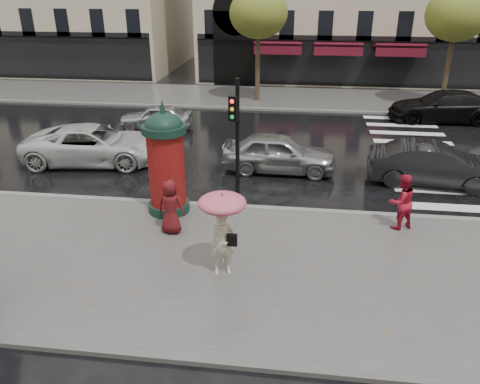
# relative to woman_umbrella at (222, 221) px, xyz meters

# --- Properties ---
(ground) EXTENTS (160.00, 160.00, 0.00)m
(ground) POSITION_rel_woman_umbrella_xyz_m (1.11, 0.89, -1.61)
(ground) COLOR black
(ground) RESTS_ON ground
(near_sidewalk) EXTENTS (90.00, 7.00, 0.12)m
(near_sidewalk) POSITION_rel_woman_umbrella_xyz_m (1.11, 0.39, -1.55)
(near_sidewalk) COLOR #474744
(near_sidewalk) RESTS_ON ground
(far_sidewalk) EXTENTS (90.00, 6.00, 0.12)m
(far_sidewalk) POSITION_rel_woman_umbrella_xyz_m (1.11, 19.89, -1.55)
(far_sidewalk) COLOR #474744
(far_sidewalk) RESTS_ON ground
(near_kerb) EXTENTS (90.00, 0.25, 0.14)m
(near_kerb) POSITION_rel_woman_umbrella_xyz_m (1.11, 3.89, -1.54)
(near_kerb) COLOR slate
(near_kerb) RESTS_ON ground
(far_kerb) EXTENTS (90.00, 0.25, 0.14)m
(far_kerb) POSITION_rel_woman_umbrella_xyz_m (1.11, 16.89, -1.54)
(far_kerb) COLOR slate
(far_kerb) RESTS_ON ground
(zebra_crossing) EXTENTS (3.60, 11.75, 0.01)m
(zebra_crossing) POSITION_rel_woman_umbrella_xyz_m (7.11, 10.49, -1.60)
(zebra_crossing) COLOR silver
(zebra_crossing) RESTS_ON ground
(tree_far_left) EXTENTS (3.40, 3.40, 6.64)m
(tree_far_left) POSITION_rel_woman_umbrella_xyz_m (-0.89, 18.89, 3.56)
(tree_far_left) COLOR #38281C
(tree_far_left) RESTS_ON ground
(tree_far_right) EXTENTS (3.40, 3.40, 6.64)m
(tree_far_right) POSITION_rel_woman_umbrella_xyz_m (10.11, 18.89, 3.56)
(tree_far_right) COLOR #38281C
(tree_far_right) RESTS_ON ground
(woman_umbrella) EXTENTS (1.17, 1.17, 2.25)m
(woman_umbrella) POSITION_rel_woman_umbrella_xyz_m (0.00, 0.00, 0.00)
(woman_umbrella) COLOR beige
(woman_umbrella) RESTS_ON near_sidewalk
(woman_red) EXTENTS (1.04, 0.96, 1.72)m
(woman_red) POSITION_rel_woman_umbrella_xyz_m (4.85, 3.03, -0.63)
(woman_red) COLOR #B5162D
(woman_red) RESTS_ON near_sidewalk
(man_burgundy) EXTENTS (0.86, 0.61, 1.65)m
(man_burgundy) POSITION_rel_woman_umbrella_xyz_m (-1.85, 1.92, -0.66)
(man_burgundy) COLOR #571114
(man_burgundy) RESTS_ON near_sidewalk
(morris_column) EXTENTS (1.36, 1.36, 3.66)m
(morris_column) POSITION_rel_woman_umbrella_xyz_m (-2.30, 3.29, 0.27)
(morris_column) COLOR black
(morris_column) RESTS_ON near_sidewalk
(traffic_light) EXTENTS (0.31, 0.42, 4.23)m
(traffic_light) POSITION_rel_woman_umbrella_xyz_m (-0.15, 3.61, 1.08)
(traffic_light) COLOR black
(traffic_light) RESTS_ON near_sidewalk
(car_silver) EXTENTS (4.49, 1.89, 1.52)m
(car_silver) POSITION_rel_woman_umbrella_xyz_m (1.02, 7.48, -0.85)
(car_silver) COLOR #999A9E
(car_silver) RESTS_ON ground
(car_darkgrey) EXTENTS (4.81, 2.11, 1.54)m
(car_darkgrey) POSITION_rel_woman_umbrella_xyz_m (6.72, 6.87, -0.84)
(car_darkgrey) COLOR black
(car_darkgrey) RESTS_ON ground
(car_white) EXTENTS (5.81, 3.14, 1.55)m
(car_white) POSITION_rel_woman_umbrella_xyz_m (-6.60, 7.47, -0.83)
(car_white) COLOR silver
(car_white) RESTS_ON ground
(car_black) EXTENTS (5.63, 2.44, 1.61)m
(car_black) POSITION_rel_woman_umbrella_xyz_m (9.34, 15.82, -0.80)
(car_black) COLOR black
(car_black) RESTS_ON ground
(car_far_silver) EXTENTS (3.76, 1.76, 1.25)m
(car_far_silver) POSITION_rel_woman_umbrella_xyz_m (-5.45, 12.46, -0.98)
(car_far_silver) COLOR #B0B1B5
(car_far_silver) RESTS_ON ground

